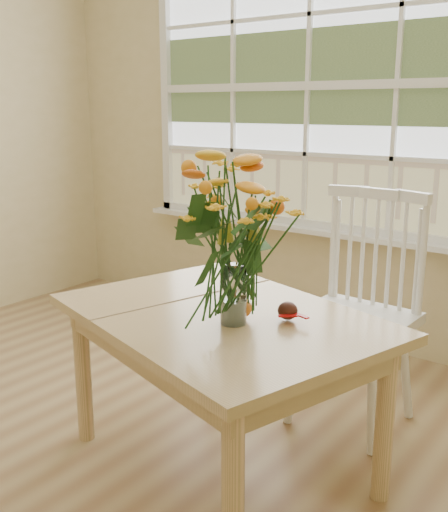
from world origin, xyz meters
The scene contains 8 objects.
wall_back centered at (0.00, 2.25, 1.35)m, with size 4.00×0.02×2.70m, color #D3C187.
window centered at (0.00, 2.21, 1.53)m, with size 2.42×0.12×1.74m.
dining_table centered at (0.50, 0.70, 0.57)m, with size 1.43×1.18×0.66m.
windsor_chair centered at (0.76, 1.43, 0.58)m, with size 0.50×0.48×1.05m.
flower_vase centered at (0.61, 0.64, 0.98)m, with size 0.45×0.45×0.54m.
pumpkin centered at (0.60, 0.68, 0.70)m, with size 0.10×0.10×0.08m, color orange.
turkey_figurine centered at (0.44, 0.87, 0.70)m, with size 0.09×0.07×0.11m.
dark_gourd centered at (0.75, 0.78, 0.69)m, with size 0.13×0.07×0.07m.
Camera 1 is at (1.83, -1.03, 1.43)m, focal length 42.00 mm.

